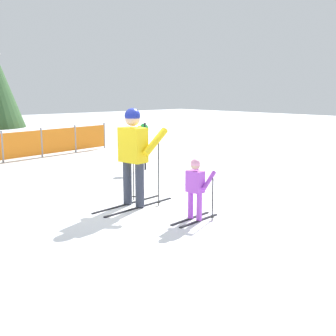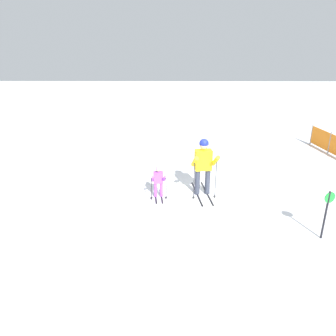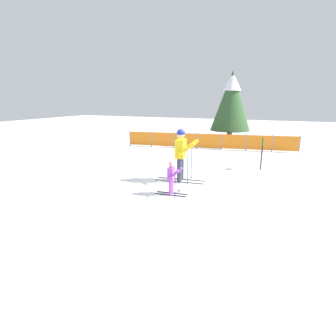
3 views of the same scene
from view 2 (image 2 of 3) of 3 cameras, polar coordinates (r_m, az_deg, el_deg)
The scene contains 4 objects.
ground_plane at distance 10.49m, azimuth 7.46°, elevation -4.50°, with size 60.00×60.00×0.00m, color white.
skier_adult at distance 10.02m, azimuth 6.19°, elevation 1.03°, with size 1.74×0.82×1.81m.
skier_child at distance 9.96m, azimuth -1.70°, elevation -1.99°, with size 0.98×0.51×1.03m.
trail_marker at distance 8.71m, azimuth 25.92°, elevation -6.53°, with size 0.09×0.28×1.27m.
Camera 2 is at (9.36, -1.28, 4.56)m, focal length 35.00 mm.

